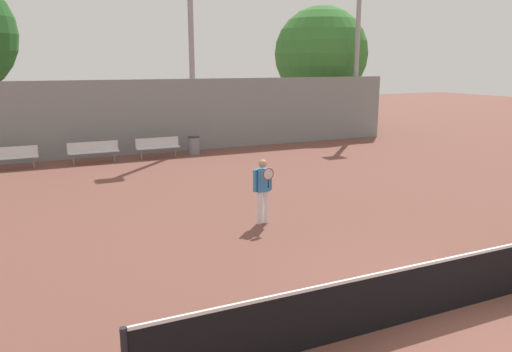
{
  "coord_description": "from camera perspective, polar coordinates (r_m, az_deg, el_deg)",
  "views": [
    {
      "loc": [
        -6.2,
        -5.65,
        4.11
      ],
      "look_at": [
        -0.37,
        6.84,
        0.99
      ],
      "focal_mm": 35.0,
      "sensor_mm": 36.0,
      "label": 1
    }
  ],
  "objects": [
    {
      "name": "tree_green_tall",
      "position": [
        31.48,
        7.45,
        13.67
      ],
      "size": [
        5.66,
        5.66,
        7.52
      ],
      "color": "brown",
      "rests_on": "ground_plane"
    },
    {
      "name": "trash_bin",
      "position": [
        23.25,
        -7.1,
        3.49
      ],
      "size": [
        0.55,
        0.55,
        0.83
      ],
      "color": "gray",
      "rests_on": "ground_plane"
    },
    {
      "name": "light_pole_far_right",
      "position": [
        28.95,
        11.53,
        14.97
      ],
      "size": [
        0.9,
        0.6,
        9.16
      ],
      "color": "#939399",
      "rests_on": "ground_plane"
    },
    {
      "name": "ground_plane",
      "position": [
        9.34,
        20.89,
        -14.25
      ],
      "size": [
        100.0,
        100.0,
        0.0
      ],
      "primitive_type": "plane",
      "color": "brown"
    },
    {
      "name": "back_fence",
      "position": [
        23.91,
        -9.93,
        6.77
      ],
      "size": [
        24.46,
        0.06,
        3.41
      ],
      "color": "gray",
      "rests_on": "ground_plane"
    },
    {
      "name": "bench_adjacent_court",
      "position": [
        21.95,
        -26.18,
        2.14
      ],
      "size": [
        1.96,
        0.4,
        0.9
      ],
      "color": "silver",
      "rests_on": "ground_plane"
    },
    {
      "name": "bench_courtside_far",
      "position": [
        22.09,
        -18.09,
        2.88
      ],
      "size": [
        2.06,
        0.4,
        0.9
      ],
      "color": "silver",
      "rests_on": "ground_plane"
    },
    {
      "name": "tennis_player",
      "position": [
        12.92,
        0.78,
        -1.33
      ],
      "size": [
        0.56,
        0.42,
        1.71
      ],
      "rotation": [
        0.0,
        0.0,
        0.1
      ],
      "color": "silver",
      "rests_on": "ground_plane"
    },
    {
      "name": "tennis_net",
      "position": [
        9.13,
        21.14,
        -11.45
      ],
      "size": [
        10.78,
        0.09,
        0.98
      ],
      "color": "black",
      "rests_on": "ground_plane"
    },
    {
      "name": "bench_courtside_near",
      "position": [
        22.58,
        -11.16,
        3.47
      ],
      "size": [
        1.92,
        0.4,
        0.9
      ],
      "color": "silver",
      "rests_on": "ground_plane"
    },
    {
      "name": "light_pole_near_left",
      "position": [
        24.58,
        -7.45,
        16.19
      ],
      "size": [
        0.9,
        0.6,
        9.7
      ],
      "color": "#939399",
      "rests_on": "ground_plane"
    }
  ]
}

